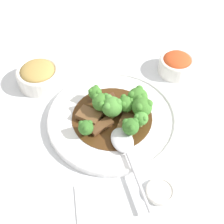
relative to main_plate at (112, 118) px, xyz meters
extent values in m
plane|color=silver|center=(0.00, 0.00, -0.01)|extent=(4.00, 4.00, 0.00)
cylinder|color=white|center=(0.00, 0.00, 0.00)|extent=(0.32, 0.32, 0.01)
torus|color=white|center=(0.00, 0.00, 0.00)|extent=(0.32, 0.32, 0.01)
cylinder|color=#4C2D14|center=(0.00, 0.00, 0.00)|extent=(0.20, 0.20, 0.00)
cube|color=brown|center=(0.03, -0.03, 0.01)|extent=(0.05, 0.06, 0.01)
cube|color=#56331E|center=(-0.03, 0.00, 0.02)|extent=(0.07, 0.06, 0.01)
cube|color=brown|center=(0.03, 0.03, 0.01)|extent=(0.07, 0.05, 0.01)
cube|color=brown|center=(0.00, -0.06, 0.02)|extent=(0.06, 0.07, 0.01)
cylinder|color=#7FA84C|center=(-0.02, -0.02, 0.02)|extent=(0.01, 0.01, 0.02)
sphere|color=#427F2D|center=(-0.02, -0.02, 0.04)|extent=(0.04, 0.04, 0.04)
sphere|color=#427F2D|center=(0.00, -0.02, 0.05)|extent=(0.02, 0.02, 0.02)
sphere|color=#427F2D|center=(-0.02, -0.01, 0.05)|extent=(0.02, 0.02, 0.02)
sphere|color=#427F2D|center=(-0.02, -0.04, 0.05)|extent=(0.02, 0.02, 0.02)
cylinder|color=#8EB756|center=(0.03, 0.06, 0.02)|extent=(0.01, 0.01, 0.01)
sphere|color=#4C8E38|center=(0.03, 0.06, 0.04)|extent=(0.03, 0.03, 0.03)
sphere|color=#4C8E38|center=(0.04, 0.07, 0.05)|extent=(0.01, 0.01, 0.01)
sphere|color=#4C8E38|center=(0.02, 0.07, 0.05)|extent=(0.01, 0.01, 0.01)
sphere|color=#4C8E38|center=(0.04, 0.05, 0.05)|extent=(0.01, 0.01, 0.01)
cylinder|color=#8EB756|center=(0.00, 0.00, 0.02)|extent=(0.02, 0.02, 0.02)
sphere|color=#4C8E38|center=(0.00, 0.00, 0.04)|extent=(0.05, 0.05, 0.05)
sphere|color=#4C8E38|center=(0.00, 0.01, 0.06)|extent=(0.02, 0.02, 0.02)
sphere|color=#4C8E38|center=(-0.02, -0.01, 0.06)|extent=(0.02, 0.02, 0.02)
sphere|color=#4C8E38|center=(0.01, -0.01, 0.06)|extent=(0.02, 0.02, 0.02)
cylinder|color=#8EB756|center=(0.05, -0.06, 0.01)|extent=(0.01, 0.01, 0.01)
sphere|color=#387028|center=(0.05, -0.06, 0.03)|extent=(0.04, 0.04, 0.04)
sphere|color=#387028|center=(0.04, -0.05, 0.04)|extent=(0.01, 0.01, 0.01)
sphere|color=#387028|center=(0.04, -0.07, 0.04)|extent=(0.01, 0.01, 0.01)
sphere|color=#387028|center=(0.06, -0.06, 0.04)|extent=(0.01, 0.01, 0.01)
cylinder|color=#7FA84C|center=(-0.03, 0.06, 0.02)|extent=(0.02, 0.02, 0.01)
sphere|color=#427F2D|center=(-0.03, 0.06, 0.04)|extent=(0.05, 0.05, 0.05)
sphere|color=#427F2D|center=(-0.04, 0.07, 0.06)|extent=(0.02, 0.02, 0.02)
sphere|color=#427F2D|center=(-0.02, 0.05, 0.06)|extent=(0.02, 0.02, 0.02)
sphere|color=#427F2D|center=(-0.01, 0.07, 0.06)|extent=(0.02, 0.02, 0.02)
cylinder|color=#8EB756|center=(0.01, 0.07, 0.02)|extent=(0.02, 0.02, 0.02)
sphere|color=#427F2D|center=(0.01, 0.07, 0.04)|extent=(0.05, 0.05, 0.05)
sphere|color=#427F2D|center=(-0.01, 0.07, 0.06)|extent=(0.02, 0.02, 0.02)
sphere|color=#427F2D|center=(0.02, 0.06, 0.06)|extent=(0.02, 0.02, 0.02)
sphere|color=#427F2D|center=(0.01, 0.09, 0.06)|extent=(0.02, 0.02, 0.02)
cylinder|color=#7FA84C|center=(0.06, 0.04, 0.02)|extent=(0.01, 0.01, 0.02)
sphere|color=#387028|center=(0.06, 0.04, 0.04)|extent=(0.04, 0.04, 0.04)
sphere|color=#387028|center=(0.05, 0.03, 0.05)|extent=(0.02, 0.02, 0.02)
sphere|color=#387028|center=(0.07, 0.04, 0.05)|extent=(0.02, 0.02, 0.02)
sphere|color=#387028|center=(0.05, 0.05, 0.05)|extent=(0.02, 0.02, 0.02)
cylinder|color=#7FA84C|center=(-0.06, -0.04, 0.02)|extent=(0.01, 0.01, 0.01)
sphere|color=#427F2D|center=(-0.06, -0.04, 0.03)|extent=(0.03, 0.03, 0.03)
sphere|color=#427F2D|center=(-0.05, -0.05, 0.04)|extent=(0.01, 0.01, 0.01)
sphere|color=#427F2D|center=(-0.05, -0.03, 0.04)|extent=(0.01, 0.01, 0.01)
sphere|color=#427F2D|center=(-0.07, -0.03, 0.04)|extent=(0.01, 0.01, 0.01)
cylinder|color=#7FA84C|center=(-0.01, 0.03, 0.02)|extent=(0.01, 0.01, 0.01)
sphere|color=#427F2D|center=(-0.01, 0.03, 0.04)|extent=(0.04, 0.04, 0.04)
sphere|color=#427F2D|center=(0.00, 0.03, 0.05)|extent=(0.02, 0.02, 0.02)
sphere|color=#427F2D|center=(-0.01, 0.05, 0.05)|extent=(0.02, 0.02, 0.02)
sphere|color=#427F2D|center=(-0.02, 0.03, 0.05)|extent=(0.02, 0.02, 0.02)
ellipsoid|color=silver|center=(0.08, 0.02, 0.02)|extent=(0.08, 0.06, 0.01)
cylinder|color=silver|center=(0.18, 0.04, 0.01)|extent=(0.14, 0.04, 0.01)
cylinder|color=white|center=(-0.17, 0.20, -0.01)|extent=(0.05, 0.05, 0.01)
cylinder|color=white|center=(-0.17, 0.20, 0.01)|extent=(0.10, 0.10, 0.04)
torus|color=white|center=(-0.17, 0.20, 0.03)|extent=(0.10, 0.10, 0.01)
ellipsoid|color=#D14C23|center=(-0.17, 0.20, 0.03)|extent=(0.08, 0.08, 0.03)
cylinder|color=white|center=(-0.15, -0.19, -0.01)|extent=(0.06, 0.06, 0.01)
cylinder|color=white|center=(-0.15, -0.19, 0.01)|extent=(0.12, 0.12, 0.04)
torus|color=white|center=(-0.15, -0.19, 0.03)|extent=(0.12, 0.12, 0.01)
ellipsoid|color=tan|center=(-0.15, -0.19, 0.04)|extent=(0.09, 0.09, 0.03)
cylinder|color=white|center=(0.20, 0.08, -0.01)|extent=(0.06, 0.06, 0.01)
torus|color=white|center=(0.20, 0.08, 0.00)|extent=(0.06, 0.06, 0.01)
cube|color=white|center=(0.22, -0.04, -0.01)|extent=(0.11, 0.10, 0.01)
camera|label=1|loc=(0.48, -0.04, 0.60)|focal=50.00mm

